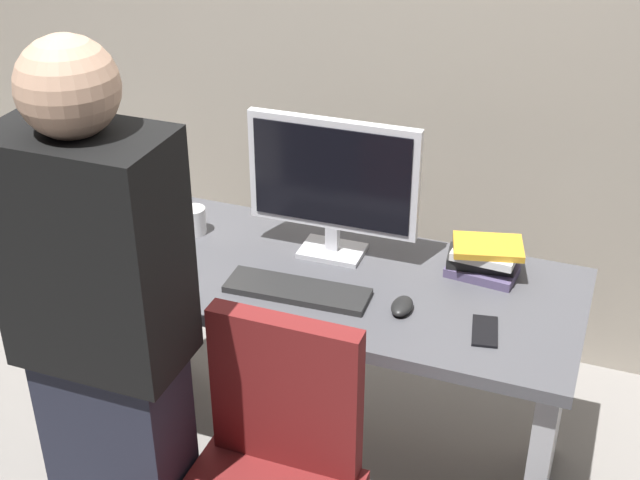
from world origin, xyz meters
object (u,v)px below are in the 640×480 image
Objects in this scene: desk at (325,332)px; person_at_desk at (108,357)px; mouse at (402,306)px; monitor at (333,181)px; keyboard at (297,290)px; cup_by_monitor at (194,221)px; cell_phone at (485,331)px; book_stack at (484,259)px; cup_near_keyboard at (175,265)px.

desk is 0.95× the size of person_at_desk.
monitor is at bearing 141.56° from mouse.
cup_by_monitor is at bearing 151.27° from keyboard.
keyboard is 0.32m from mouse.
cup_by_monitor is at bearing 168.86° from desk.
cell_phone reaches higher than desk.
book_stack reaches higher than desk.
book_stack reaches higher than keyboard.
desk is at bearing -11.14° from cup_by_monitor.
book_stack is 1.69× the size of cell_phone.
monitor reaches higher than book_stack.
keyboard is at bearing -26.16° from cup_by_monitor.
mouse is at bearing -122.19° from book_stack.
book_stack is at bearing 5.23° from monitor.
desk is at bearing 68.35° from keyboard.
keyboard is (-0.02, -0.26, -0.25)m from monitor.
cell_phone is at bearing 35.92° from person_at_desk.
monitor is at bearing 101.33° from desk.
person_at_desk is at bearing -133.09° from mouse.
mouse is at bearing 0.89° from keyboard.
cell_phone is (0.82, 0.59, -0.12)m from person_at_desk.
person_at_desk is at bearing -77.56° from cup_near_keyboard.
cup_by_monitor is (-0.50, 0.10, 0.26)m from desk.
cup_near_keyboard is at bearing -74.18° from cup_by_monitor.
keyboard is at bearing -176.53° from mouse.
cell_phone is (1.02, -0.23, -0.04)m from cup_by_monitor.
cell_phone is at bearing -4.89° from mouse.
monitor is 3.75× the size of cell_phone.
book_stack is at bearing 22.01° from cup_near_keyboard.
cup_near_keyboard is at bearing -174.10° from mouse.
desk is 16.60× the size of cup_near_keyboard.
cell_phone is at bearing -77.30° from book_stack.
monitor is 5.40× the size of mouse.
desk is 10.81× the size of cell_phone.
cup_by_monitor is 1.04m from cell_phone.
keyboard is 1.77× the size of book_stack.
keyboard reaches higher than desk.
book_stack is (0.18, 0.28, 0.04)m from mouse.
desk is 0.85m from person_at_desk.
cup_near_keyboard reaches higher than mouse.
monitor is 0.52m from book_stack.
mouse reaches higher than desk.
monitor is 0.54m from cup_near_keyboard.
cell_phone is at bearing -2.76° from keyboard.
monitor is at bearing 83.52° from keyboard.
cup_by_monitor is at bearing 165.13° from mouse.
keyboard is 0.38m from cup_near_keyboard.
cup_near_keyboard is 0.94m from book_stack.
mouse is 1.07× the size of cup_near_keyboard.
mouse is at bearing -21.40° from desk.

